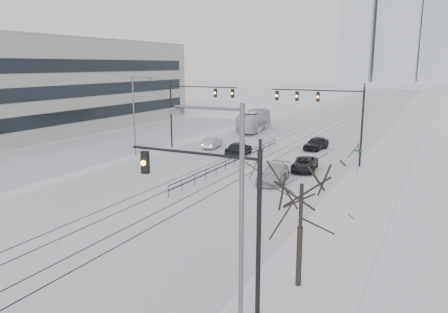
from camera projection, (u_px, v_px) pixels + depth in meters
road at (313, 129)px, 70.62m from camera, size 22.00×260.00×0.02m
sidewalk_east at (403, 134)px, 64.68m from camera, size 5.00×260.00×0.16m
curb at (386, 133)px, 65.76m from camera, size 0.10×260.00×0.12m
parking_strip at (114, 143)px, 57.53m from camera, size 14.00×60.00×0.03m
tram_rails at (269, 150)px, 53.13m from camera, size 5.30×180.00×0.01m
office_building at (15, 86)px, 63.97m from camera, size 20.20×62.20×14.11m
skyline at (425, 28)px, 248.93m from camera, size 96.00×48.00×72.00m
traffic_mast_near at (222, 205)px, 17.72m from camera, size 6.10×0.37×7.00m
traffic_mast_ne at (329, 109)px, 43.99m from camera, size 9.60×0.37×8.00m
traffic_mast_nw at (192, 104)px, 52.22m from camera, size 9.10×0.37×8.00m
street_light_east at (233, 220)px, 14.12m from camera, size 2.73×0.25×9.00m
street_light_west at (136, 110)px, 48.67m from camera, size 2.73×0.25×9.00m
bare_tree at (301, 195)px, 19.30m from camera, size 4.40×4.40×6.10m
median_fence at (234, 161)px, 44.28m from camera, size 0.06×24.00×1.00m
street_sign at (358, 158)px, 40.63m from camera, size 0.70×0.06×2.40m
sedan_sb_inner at (239, 148)px, 49.81m from camera, size 1.98×4.68×1.58m
sedan_sb_outer at (212, 143)px, 54.05m from camera, size 1.87×4.12×1.31m
sedan_nb_front at (305, 164)px, 42.39m from camera, size 2.93×5.09×1.34m
sedan_nb_right at (273, 174)px, 38.26m from camera, size 2.48×5.23×1.47m
sedan_nb_far at (316, 143)px, 52.93m from camera, size 2.47×4.79×1.56m
box_truck at (254, 121)px, 67.79m from camera, size 4.26×11.62×3.16m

